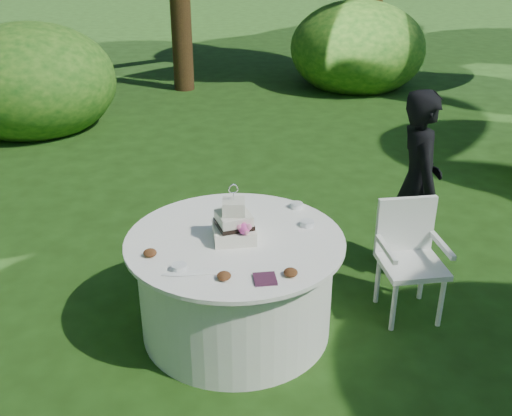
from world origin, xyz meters
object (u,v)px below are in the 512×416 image
at_px(napkins, 265,279).
at_px(chair, 409,250).
at_px(guest, 417,185).
at_px(cake, 234,224).
at_px(table, 236,284).

xyz_separation_m(napkins, chair, (1.21, 0.66, -0.26)).
xyz_separation_m(guest, cake, (-1.59, -0.66, 0.07)).
distance_m(cake, chair, 1.40).
bearing_deg(guest, cake, 117.80).
height_order(guest, table, guest).
height_order(cake, chair, cake).
bearing_deg(table, napkins, -76.58).
relative_size(napkins, cake, 0.33).
relative_size(cake, chair, 0.46).
distance_m(napkins, cake, 0.59).
distance_m(guest, chair, 0.68).
bearing_deg(napkins, cake, 103.88).
xyz_separation_m(napkins, guest, (1.45, 1.22, 0.03)).
relative_size(table, cake, 3.72).
height_order(guest, cake, guest).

